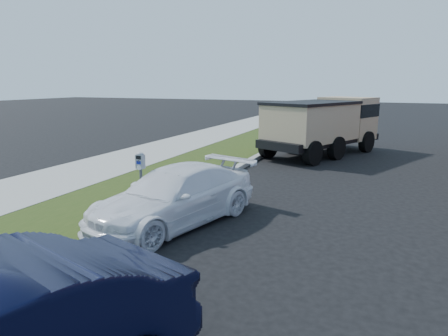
% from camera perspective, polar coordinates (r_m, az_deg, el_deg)
% --- Properties ---
extents(ground, '(120.00, 120.00, 0.00)m').
position_cam_1_polar(ground, '(8.67, 6.12, -8.51)').
color(ground, black).
rests_on(ground, ground).
extents(streetside, '(6.12, 50.00, 0.15)m').
position_cam_1_polar(streetside, '(12.88, -15.65, -1.71)').
color(streetside, gray).
rests_on(streetside, ground).
extents(parking_meter, '(0.20, 0.14, 1.41)m').
position_cam_1_polar(parking_meter, '(9.06, -11.83, -0.20)').
color(parking_meter, '#3F4247').
rests_on(parking_meter, ground).
extents(white_wagon, '(2.86, 4.58, 1.24)m').
position_cam_1_polar(white_wagon, '(8.83, -6.85, -3.92)').
color(white_wagon, white).
rests_on(white_wagon, ground).
extents(dump_truck, '(4.46, 6.47, 2.39)m').
position_cam_1_polar(dump_truck, '(17.75, 14.21, 6.26)').
color(dump_truck, black).
rests_on(dump_truck, ground).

